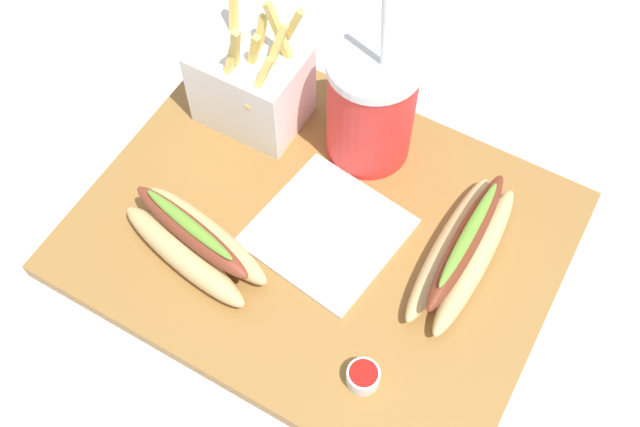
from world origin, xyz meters
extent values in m
cube|color=silver|center=(0.00, 0.00, -0.01)|extent=(2.40, 2.40, 0.02)
cube|color=olive|center=(0.00, 0.00, 0.01)|extent=(0.46, 0.36, 0.02)
cylinder|color=red|center=(-0.01, 0.11, 0.08)|extent=(0.09, 0.09, 0.12)
cylinder|color=white|center=(-0.01, 0.11, 0.15)|extent=(0.09, 0.09, 0.01)
cylinder|color=white|center=(0.00, 0.11, 0.20)|extent=(0.01, 0.01, 0.10)
cube|color=white|center=(-0.13, 0.09, 0.07)|extent=(0.11, 0.08, 0.09)
cube|color=#E5C660|center=(-0.16, 0.12, 0.14)|extent=(0.01, 0.02, 0.08)
cube|color=#E5C660|center=(-0.13, 0.11, 0.12)|extent=(0.01, 0.02, 0.06)
cube|color=#E5C660|center=(-0.12, 0.08, 0.12)|extent=(0.02, 0.01, 0.06)
cube|color=#E5C660|center=(-0.10, 0.06, 0.12)|extent=(0.02, 0.03, 0.06)
cube|color=#E5C660|center=(-0.11, 0.11, 0.14)|extent=(0.03, 0.01, 0.07)
cube|color=#E5C660|center=(-0.13, 0.07, 0.14)|extent=(0.03, 0.02, 0.09)
cube|color=#E5C660|center=(-0.14, 0.06, 0.12)|extent=(0.02, 0.02, 0.06)
cube|color=#E5C660|center=(-0.10, 0.12, 0.13)|extent=(0.04, 0.01, 0.08)
cube|color=#E5C660|center=(-0.10, 0.09, 0.13)|extent=(0.02, 0.03, 0.06)
ellipsoid|color=#DBB775|center=(-0.09, -0.10, 0.04)|extent=(0.16, 0.06, 0.03)
ellipsoid|color=#DBB775|center=(-0.09, -0.07, 0.04)|extent=(0.16, 0.06, 0.03)
ellipsoid|color=brown|center=(-0.09, -0.08, 0.06)|extent=(0.15, 0.05, 0.02)
ellipsoid|color=#6B9E33|center=(-0.09, -0.08, 0.08)|extent=(0.11, 0.03, 0.01)
ellipsoid|color=#DBB775|center=(0.15, 0.04, 0.04)|extent=(0.03, 0.18, 0.03)
ellipsoid|color=#DBB775|center=(0.12, 0.04, 0.04)|extent=(0.03, 0.18, 0.03)
ellipsoid|color=maroon|center=(0.14, 0.04, 0.06)|extent=(0.02, 0.17, 0.02)
ellipsoid|color=#6B9E33|center=(0.14, 0.04, 0.07)|extent=(0.01, 0.13, 0.01)
cylinder|color=white|center=(0.11, -0.12, 0.03)|extent=(0.03, 0.03, 0.02)
cylinder|color=#B2140F|center=(0.11, -0.12, 0.04)|extent=(0.03, 0.03, 0.01)
cube|color=white|center=(0.01, 0.00, 0.02)|extent=(0.15, 0.15, 0.01)
camera|label=1|loc=(0.18, -0.32, 0.67)|focal=42.00mm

